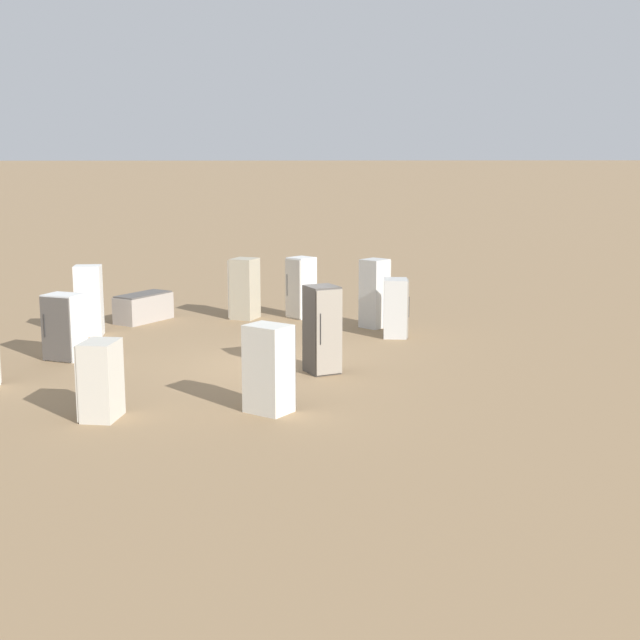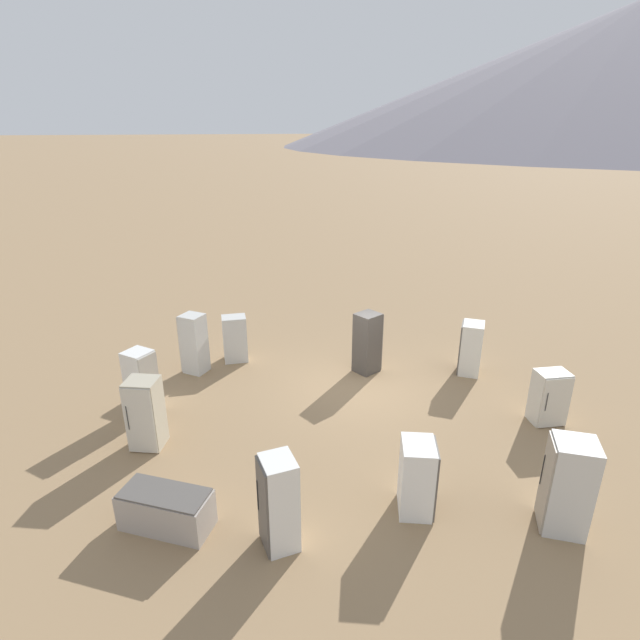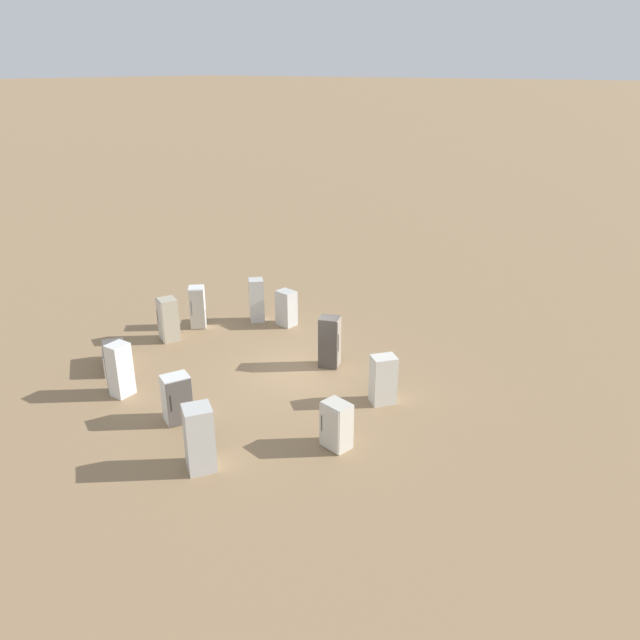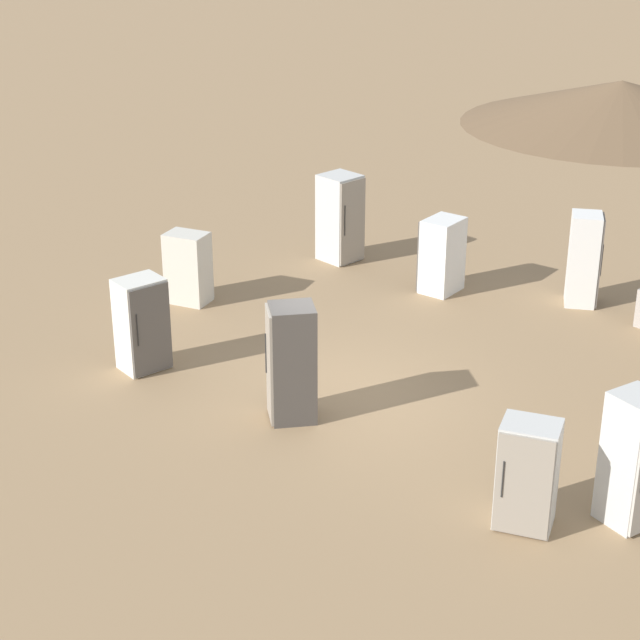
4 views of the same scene
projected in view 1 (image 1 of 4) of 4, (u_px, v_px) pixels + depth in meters
The scene contains 11 objects.
ground_plane at pixel (283, 366), 19.66m from camera, with size 1000.00×1000.00×0.00m, color #937551.
discarded_fridge_0 at pixel (301, 288), 25.33m from camera, with size 0.89×0.90×1.73m.
discarded_fridge_1 at pixel (144, 307), 24.86m from camera, with size 1.81×1.59×0.78m.
discarded_fridge_2 at pixel (269, 369), 16.08m from camera, with size 0.96×0.98×1.61m.
discarded_fridge_3 at pixel (89, 301), 22.86m from camera, with size 0.64×0.68×1.81m.
discarded_fridge_5 at pixel (100, 380), 15.69m from camera, with size 0.88×0.75×1.40m.
discarded_fridge_6 at pixel (375, 293), 23.92m from camera, with size 0.88×0.88×1.85m.
discarded_fridge_7 at pixel (244, 289), 25.19m from camera, with size 0.92×0.92×1.72m.
discarded_fridge_8 at pixel (322, 330), 18.95m from camera, with size 0.89×0.83×1.88m.
discarded_fridge_9 at pixel (64, 327), 20.20m from camera, with size 0.92×0.99×1.51m.
discarded_fridge_10 at pixel (396, 308), 22.70m from camera, with size 0.81×0.71×1.49m.
Camera 1 is at (19.14, -0.46, 4.65)m, focal length 50.00 mm.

